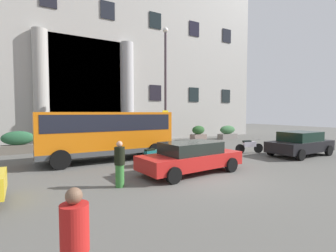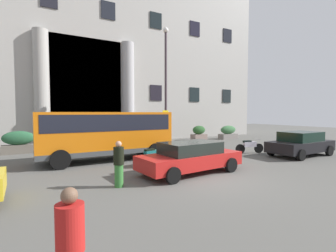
% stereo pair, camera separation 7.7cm
% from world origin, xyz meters
% --- Properties ---
extents(ground_plane, '(80.00, 64.00, 0.12)m').
position_xyz_m(ground_plane, '(0.00, 0.00, -0.06)').
color(ground_plane, '#585752').
extents(office_building_facade, '(33.37, 9.79, 20.13)m').
position_xyz_m(office_building_facade, '(-0.01, 17.47, 10.05)').
color(office_building_facade, '#A8A59E').
rests_on(office_building_facade, ground_plane).
extents(orange_minibus, '(6.89, 2.56, 2.60)m').
position_xyz_m(orange_minibus, '(-2.43, 5.50, 1.57)').
color(orange_minibus, orange).
rests_on(orange_minibus, ground_plane).
extents(bus_stop_sign, '(0.44, 0.08, 2.73)m').
position_xyz_m(bus_stop_sign, '(2.10, 7.04, 1.68)').
color(bus_stop_sign, '#939712').
rests_on(bus_stop_sign, ground_plane).
extents(hedge_planter_far_west, '(1.41, 0.81, 1.35)m').
position_xyz_m(hedge_planter_far_west, '(7.90, 10.87, 0.65)').
color(hedge_planter_far_west, gray).
rests_on(hedge_planter_far_west, ground_plane).
extents(hedge_planter_far_east, '(1.92, 0.77, 1.42)m').
position_xyz_m(hedge_planter_far_east, '(-6.59, 10.50, 0.69)').
color(hedge_planter_far_east, '#696257').
rests_on(hedge_planter_far_east, ground_plane).
extents(hedge_planter_west, '(1.92, 0.80, 1.31)m').
position_xyz_m(hedge_planter_west, '(10.99, 10.21, 0.63)').
color(hedge_planter_west, slate).
rests_on(hedge_planter_west, ground_plane).
extents(hedge_planter_entrance_right, '(1.77, 0.92, 1.20)m').
position_xyz_m(hedge_planter_entrance_right, '(-0.45, 10.63, 0.58)').
color(hedge_planter_entrance_right, slate).
rests_on(hedge_planter_entrance_right, ground_plane).
extents(parked_compact_extra, '(4.67, 2.24, 1.33)m').
position_xyz_m(parked_compact_extra, '(-0.13, 0.94, 0.69)').
color(parked_compact_extra, red).
rests_on(parked_compact_extra, ground_plane).
extents(parked_sedan_second, '(4.30, 2.07, 1.44)m').
position_xyz_m(parked_sedan_second, '(8.00, 1.06, 0.73)').
color(parked_sedan_second, black).
rests_on(parked_sedan_second, ground_plane).
extents(motorcycle_far_end, '(1.98, 0.69, 0.89)m').
position_xyz_m(motorcycle_far_end, '(-0.88, 3.11, 0.46)').
color(motorcycle_far_end, black).
rests_on(motorcycle_far_end, ground_plane).
extents(motorcycle_near_kerb, '(1.87, 0.74, 0.89)m').
position_xyz_m(motorcycle_near_kerb, '(6.00, 3.18, 0.45)').
color(motorcycle_near_kerb, black).
rests_on(motorcycle_near_kerb, ground_plane).
extents(pedestrian_child_trailing, '(0.36, 0.36, 1.60)m').
position_xyz_m(pedestrian_child_trailing, '(-3.41, 0.56, 0.80)').
color(pedestrian_child_trailing, '#327231').
rests_on(pedestrian_child_trailing, ground_plane).
extents(pedestrian_woman_with_bag, '(0.36, 0.36, 1.63)m').
position_xyz_m(pedestrian_woman_with_bag, '(-5.69, -4.25, 0.82)').
color(pedestrian_woman_with_bag, black).
rests_on(pedestrian_woman_with_bag, ground_plane).
extents(lamppost_plaza_centre, '(0.40, 0.40, 8.75)m').
position_xyz_m(lamppost_plaza_centre, '(2.79, 8.18, 5.02)').
color(lamppost_plaza_centre, '#3E323A').
rests_on(lamppost_plaza_centre, ground_plane).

